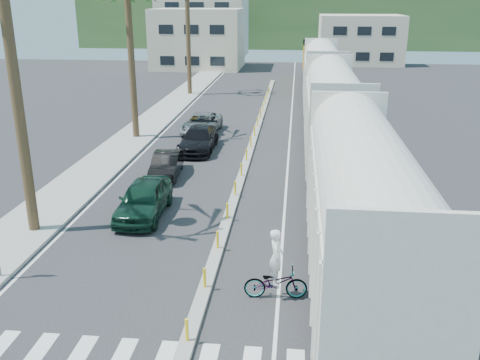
# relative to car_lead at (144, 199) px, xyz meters

# --- Properties ---
(ground) EXTENTS (140.00, 140.00, 0.00)m
(ground) POSITION_rel_car_lead_xyz_m (3.84, -8.23, -0.82)
(ground) COLOR #28282B
(ground) RESTS_ON ground
(sidewalk) EXTENTS (3.00, 90.00, 0.15)m
(sidewalk) POSITION_rel_car_lead_xyz_m (-4.66, 16.77, -0.74)
(sidewalk) COLOR gray
(sidewalk) RESTS_ON ground
(rails) EXTENTS (1.56, 100.00, 0.06)m
(rails) POSITION_rel_car_lead_xyz_m (8.84, 19.77, -0.79)
(rails) COLOR black
(rails) RESTS_ON ground
(median) EXTENTS (0.45, 60.00, 0.85)m
(median) POSITION_rel_car_lead_xyz_m (3.84, 11.73, -0.73)
(median) COLOR gray
(median) RESTS_ON ground
(lane_markings) EXTENTS (9.42, 90.00, 0.01)m
(lane_markings) POSITION_rel_car_lead_xyz_m (1.69, 16.77, -0.81)
(lane_markings) COLOR silver
(lane_markings) RESTS_ON ground
(freight_train) EXTENTS (3.00, 60.94, 5.85)m
(freight_train) POSITION_rel_car_lead_xyz_m (8.84, 14.22, 2.09)
(freight_train) COLOR beige
(freight_train) RESTS_ON ground
(buildings) EXTENTS (38.00, 27.00, 10.00)m
(buildings) POSITION_rel_car_lead_xyz_m (-2.58, 63.42, 3.55)
(buildings) COLOR beige
(buildings) RESTS_ON ground
(hillside) EXTENTS (80.00, 20.00, 12.00)m
(hillside) POSITION_rel_car_lead_xyz_m (3.84, 91.77, 5.18)
(hillside) COLOR #385628
(hillside) RESTS_ON ground
(car_lead) EXTENTS (2.04, 4.84, 1.63)m
(car_lead) POSITION_rel_car_lead_xyz_m (0.00, 0.00, 0.00)
(car_lead) COLOR #103222
(car_lead) RESTS_ON ground
(car_second) EXTENTS (2.03, 4.27, 1.34)m
(car_second) POSITION_rel_car_lead_xyz_m (-0.33, 5.69, -0.15)
(car_second) COLOR black
(car_second) RESTS_ON ground
(car_third) EXTENTS (2.18, 5.24, 1.51)m
(car_third) POSITION_rel_car_lead_xyz_m (0.50, 11.06, -0.06)
(car_third) COLOR black
(car_third) RESTS_ON ground
(car_rear) EXTENTS (2.82, 5.35, 1.43)m
(car_rear) POSITION_rel_car_lead_xyz_m (-0.12, 15.72, -0.10)
(car_rear) COLOR #96989A
(car_rear) RESTS_ON ground
(cyclist) EXTENTS (1.07, 2.20, 2.45)m
(cyclist) POSITION_rel_car_lead_xyz_m (6.24, -6.41, -0.03)
(cyclist) COLOR #9EA0A5
(cyclist) RESTS_ON ground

